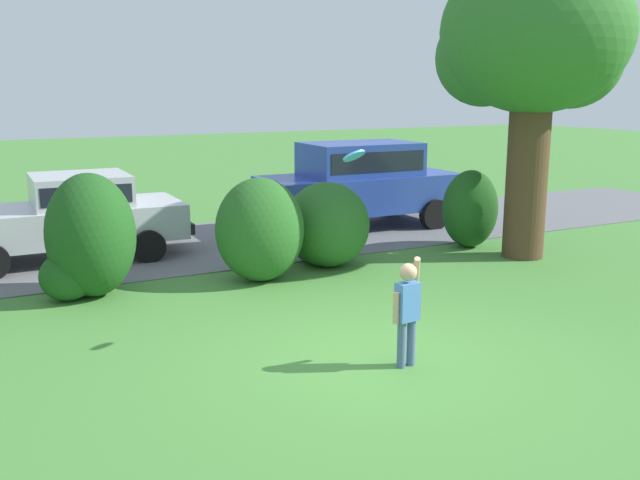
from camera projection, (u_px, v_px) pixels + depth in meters
name	position (u px, v px, depth m)	size (l,w,h in m)	color
ground_plane	(381.00, 360.00, 8.31)	(80.00, 80.00, 0.00)	#478438
driveway_strip	(199.00, 245.00, 14.29)	(28.00, 4.40, 0.02)	slate
oak_tree_large	(534.00, 44.00, 12.67)	(3.53, 3.37, 5.50)	#513823
shrub_centre_left	(88.00, 240.00, 10.67)	(1.46, 1.47, 1.88)	#1E511C
shrub_centre	(260.00, 230.00, 11.54)	(1.47, 1.33, 1.70)	#286023
shrub_centre_right	(325.00, 227.00, 12.57)	(1.47, 1.61, 1.50)	#286023
shrub_far_end	(470.00, 209.00, 14.02)	(1.13, 1.02, 1.54)	#1E511C
parked_sedan	(70.00, 214.00, 13.03)	(4.43, 2.15, 1.56)	silver
parked_suv	(360.00, 180.00, 15.91)	(4.73, 2.16, 1.92)	#28429E
child_thrower	(407.00, 306.00, 7.98)	(0.45, 0.29, 1.29)	#4C608C
frisbee	(354.00, 156.00, 8.43)	(0.30, 0.26, 0.21)	#337FDB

